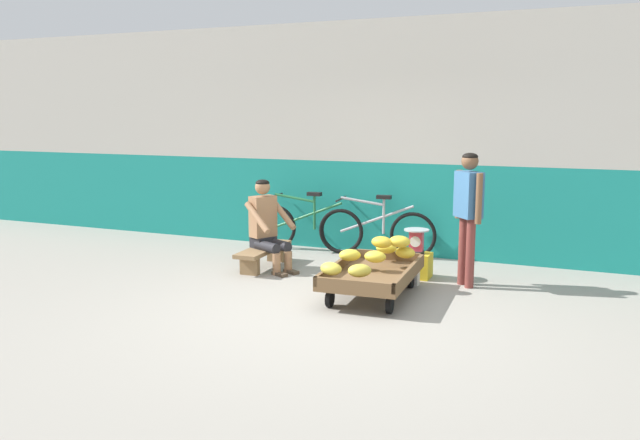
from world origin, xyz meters
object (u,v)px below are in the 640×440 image
Objects in this scene: weighing_scale at (416,241)px; customer_adult at (468,204)px; shopping_bag at (411,275)px; plastic_crate at (416,265)px; low_bench at (264,253)px; bicycle_near_left at (308,227)px; vendor_seated at (267,225)px; banana_cart at (373,275)px; bicycle_far_left at (376,231)px.

customer_adult is (0.63, -0.15, 0.50)m from weighing_scale.
plastic_crate is at bearing 95.89° from shopping_bag.
low_bench is 1.95m from plastic_crate.
plastic_crate is at bearing -25.80° from bicycle_near_left.
customer_adult reaches higher than shopping_bag.
weighing_scale reaches higher than low_bench.
vendor_seated reaches higher than low_bench.
vendor_seated reaches higher than weighing_scale.
low_bench is 4.62× the size of shopping_bag.
plastic_crate is 0.36m from shopping_bag.
plastic_crate is (1.85, 0.32, -0.42)m from vendor_seated.
bicycle_near_left is 1.09× the size of customer_adult.
banana_cart is at bearing -102.34° from plastic_crate.
shopping_bag is at bearing 68.46° from banana_cart.
bicycle_near_left is at bearing 84.89° from low_bench.
banana_cart is at bearing -111.54° from shopping_bag.
bicycle_near_left is (-1.82, 0.88, 0.20)m from plastic_crate.
bicycle_near_left reaches higher than shopping_bag.
vendor_seated is 2.51m from customer_adult.
banana_cart is at bearing -22.77° from low_bench.
weighing_scale reaches higher than plastic_crate.
bicycle_far_left is (1.04, 1.26, -0.21)m from vendor_seated.
plastic_crate is 0.30m from weighing_scale.
plastic_crate is 0.22× the size of bicycle_near_left.
banana_cart is 0.97× the size of customer_adult.
banana_cart is 0.89× the size of bicycle_near_left.
vendor_seated is at bearing 157.42° from banana_cart.
weighing_scale is 0.18× the size of bicycle_far_left.
weighing_scale is at bearing 95.90° from shopping_bag.
vendor_seated is at bearing -129.40° from bicycle_far_left.
plastic_crate is 1.20× the size of weighing_scale.
vendor_seated is 1.22m from bicycle_near_left.
customer_adult is (2.45, -1.04, 0.60)m from bicycle_near_left.
low_bench is 0.72× the size of customer_adult.
shopping_bag is (0.25, 0.65, -0.12)m from banana_cart.
low_bench is at bearing -95.11° from bicycle_near_left.
vendor_seated reaches higher than bicycle_near_left.
banana_cart reaches higher than low_bench.
weighing_scale is 1.25× the size of shopping_bag.
low_bench is at bearing 177.94° from shopping_bag.
bicycle_far_left is at bearing 130.81° from weighing_scale.
vendor_seated is 1.94m from shopping_bag.
shopping_bag is at bearing -2.06° from low_bench.
vendor_seated is (-1.63, 0.68, 0.33)m from banana_cart.
bicycle_far_left reaches higher than banana_cart.
weighing_scale is 0.49m from shopping_bag.
customer_adult reaches higher than banana_cart.
vendor_seated is 3.17× the size of plastic_crate.
banana_cart is at bearing -135.08° from customer_adult.
plastic_crate is at bearing 8.34° from low_bench.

